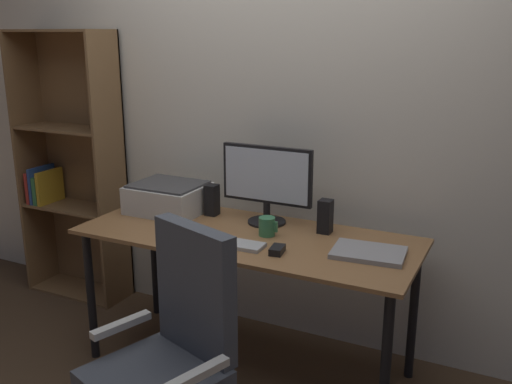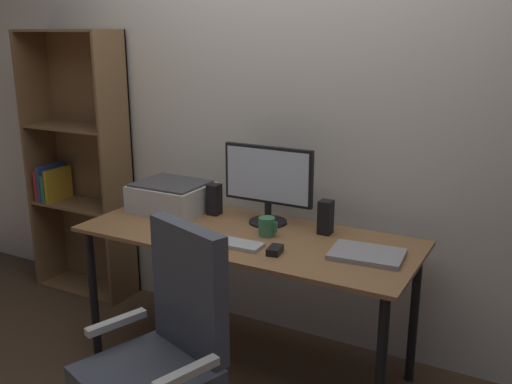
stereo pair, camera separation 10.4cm
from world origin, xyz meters
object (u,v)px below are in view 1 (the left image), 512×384
Objects in this scene: mouse at (277,250)px; coffee_mug at (267,226)px; desk at (247,250)px; office_chair at (170,370)px; bookshelf at (72,169)px; monitor at (267,180)px; laptop at (369,252)px; speaker_left at (212,200)px; keyboard at (234,244)px; printer at (169,197)px; speaker_right at (325,216)px.

coffee_mug reaches higher than mouse.
desk is 17.60× the size of mouse.
office_chair reaches higher than mouse.
bookshelf is (-1.69, 0.51, 0.09)m from mouse.
laptop is (0.60, -0.20, -0.22)m from monitor.
mouse is 0.56× the size of speaker_left.
speaker_left reaches higher than desk.
keyboard is at bearing -18.95° from bookshelf.
desk is 9.94× the size of speaker_left.
laptop is at bearing 0.33° from desk.
monitor is 1.54× the size of laptop.
laptop is at bearing 14.17° from keyboard.
keyboard reaches higher than desk.
laptop is (0.38, 0.17, -0.01)m from mouse.
monitor is at bearing 115.93° from coffee_mug.
coffee_mug is at bearing 65.98° from keyboard.
monitor is 0.67m from laptop.
bookshelf is (-1.55, 0.31, 0.06)m from coffee_mug.
laptop reaches higher than desk.
printer reaches higher than mouse.
speaker_right is 0.10× the size of bookshelf.
printer is at bearing 143.18° from office_chair.
monitor is 5.09× the size of coffee_mug.
printer is 0.40× the size of office_chair.
bookshelf is (-1.47, 0.14, -0.13)m from monitor.
mouse is at bearing 94.76° from office_chair.
speaker_left is 1.00× the size of speaker_right.
printer is at bearing -176.82° from speaker_right.
coffee_mug is 0.89m from office_chair.
mouse is 0.66m from speaker_left.
bookshelf reaches higher than speaker_right.
bookshelf is at bearing 166.78° from desk.
monitor reaches higher than office_chair.
office_chair is (-0.02, -0.83, -0.33)m from coffee_mug.
bookshelf is (-2.07, 0.34, 0.10)m from laptop.
mouse is at bearing -32.92° from speaker_left.
coffee_mug is at bearing -64.07° from monitor.
desk is at bearing 114.57° from office_chair.
speaker_right is at bearing 29.60° from desk.
keyboard is 1.71× the size of speaker_left.
bookshelf is at bearing 154.94° from mouse.
monitor is at bearing 112.66° from office_chair.
speaker_right is at bearing 0.00° from speaker_left.
laptop is 0.95m from speaker_left.
keyboard is 1.71× the size of speaker_right.
speaker_right reaches higher than coffee_mug.
office_chair is at bearing -86.29° from monitor.
monitor is at bearing 113.27° from mouse.
keyboard is 0.62m from laptop.
monitor is (0.01, 0.20, 0.32)m from desk.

